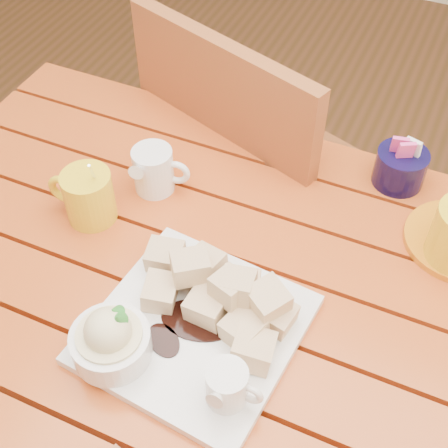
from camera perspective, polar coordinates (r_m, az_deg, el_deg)
The scene contains 6 objects.
table at distance 1.06m, azimuth -0.53°, elevation -8.87°, with size 1.20×0.79×0.75m.
dessert_plate at distance 0.89m, azimuth -3.76°, elevation -9.12°, with size 0.31×0.31×0.11m.
coffee_mug_left at distance 1.06m, azimuth -12.37°, elevation 2.56°, with size 0.12×0.08×0.14m.
cream_pitcher at distance 1.09m, azimuth -6.40°, elevation 4.96°, with size 0.10×0.09×0.09m.
sugar_caddy at distance 1.15m, azimuth 15.83°, elevation 5.05°, with size 0.09×0.09×0.10m.
chair_far at distance 1.45m, azimuth 2.99°, elevation 3.97°, with size 0.57×0.57×0.94m.
Camera 1 is at (0.25, -0.53, 1.53)m, focal length 50.00 mm.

